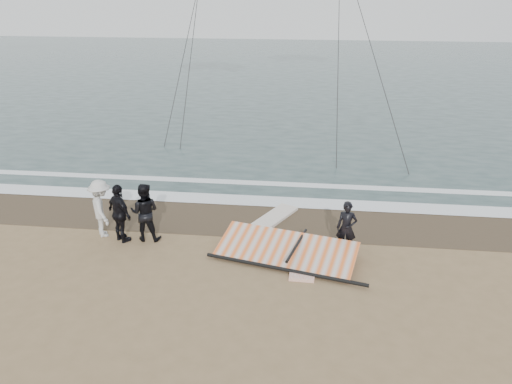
# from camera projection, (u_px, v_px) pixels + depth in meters

# --- Properties ---
(ground) EXTENTS (120.00, 120.00, 0.00)m
(ground) POSITION_uv_depth(u_px,v_px,m) (237.00, 296.00, 12.52)
(ground) COLOR #8C704C
(ground) RESTS_ON ground
(sea) EXTENTS (120.00, 54.00, 0.02)m
(sea) POSITION_uv_depth(u_px,v_px,m) (295.00, 74.00, 42.70)
(sea) COLOR #233838
(sea) RESTS_ON ground
(wet_sand) EXTENTS (120.00, 2.80, 0.01)m
(wet_sand) POSITION_uv_depth(u_px,v_px,m) (257.00, 218.00, 16.64)
(wet_sand) COLOR #4C3D2B
(wet_sand) RESTS_ON ground
(foam_near) EXTENTS (120.00, 0.90, 0.01)m
(foam_near) POSITION_uv_depth(u_px,v_px,m) (262.00, 201.00, 17.91)
(foam_near) COLOR white
(foam_near) RESTS_ON sea
(foam_far) EXTENTS (120.00, 0.45, 0.01)m
(foam_far) POSITION_uv_depth(u_px,v_px,m) (266.00, 183.00, 19.46)
(foam_far) COLOR white
(foam_far) RESTS_ON sea
(man_main) EXTENTS (0.64, 0.47, 1.59)m
(man_main) POSITION_uv_depth(u_px,v_px,m) (347.00, 228.00, 14.27)
(man_main) COLOR black
(man_main) RESTS_ON ground
(board_white) EXTENTS (0.74, 2.41, 0.10)m
(board_white) POSITION_uv_depth(u_px,v_px,m) (304.00, 258.00, 14.20)
(board_white) COLOR white
(board_white) RESTS_ON ground
(board_cream) EXTENTS (1.71, 2.51, 0.10)m
(board_cream) POSITION_uv_depth(u_px,v_px,m) (271.00, 220.00, 16.45)
(board_cream) COLOR silver
(board_cream) RESTS_ON ground
(trio_cluster) EXTENTS (2.46, 1.48, 1.84)m
(trio_cluster) POSITION_uv_depth(u_px,v_px,m) (120.00, 211.00, 15.04)
(trio_cluster) COLOR black
(trio_cluster) RESTS_ON ground
(sail_rig) EXTENTS (4.46, 2.60, 0.51)m
(sail_rig) POSITION_uv_depth(u_px,v_px,m) (284.00, 250.00, 14.31)
(sail_rig) COLOR black
(sail_rig) RESTS_ON ground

